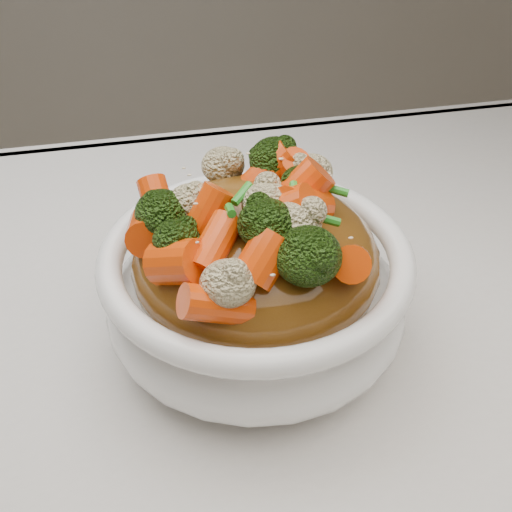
{
  "coord_description": "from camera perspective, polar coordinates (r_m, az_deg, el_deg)",
  "views": [
    {
      "loc": [
        -0.08,
        -0.3,
        1.1
      ],
      "look_at": [
        -0.0,
        0.04,
        0.83
      ],
      "focal_mm": 42.0,
      "sensor_mm": 36.0,
      "label": 1
    }
  ],
  "objects": [
    {
      "name": "sesame_seeds",
      "position": [
        0.4,
        -0.0,
        7.21
      ],
      "size": [
        0.2,
        0.2,
        0.01
      ],
      "primitive_type": null,
      "rotation": [
        0.0,
        0.0,
        -0.23
      ],
      "color": "beige",
      "rests_on": "sauce_base"
    },
    {
      "name": "sauce_base",
      "position": [
        0.44,
        -0.0,
        -0.33
      ],
      "size": [
        0.22,
        0.22,
        0.1
      ],
      "primitive_type": "ellipsoid",
      "rotation": [
        0.0,
        0.0,
        -0.23
      ],
      "color": "#613910",
      "rests_on": "bowl"
    },
    {
      "name": "cauliflower",
      "position": [
        0.4,
        -0.0,
        6.69
      ],
      "size": [
        0.22,
        0.22,
        0.04
      ],
      "primitive_type": null,
      "rotation": [
        0.0,
        0.0,
        -0.23
      ],
      "color": "beige",
      "rests_on": "sauce_base"
    },
    {
      "name": "broccoli",
      "position": [
        0.4,
        -0.0,
        6.95
      ],
      "size": [
        0.22,
        0.22,
        0.05
      ],
      "primitive_type": null,
      "rotation": [
        0.0,
        0.0,
        -0.23
      ],
      "color": "black",
      "rests_on": "sauce_base"
    },
    {
      "name": "bowl",
      "position": [
        0.46,
        -0.0,
        -3.39
      ],
      "size": [
        0.27,
        0.27,
        0.09
      ],
      "primitive_type": null,
      "rotation": [
        0.0,
        0.0,
        -0.23
      ],
      "color": "white",
      "rests_on": "tablecloth"
    },
    {
      "name": "carrots",
      "position": [
        0.4,
        -0.0,
        7.08
      ],
      "size": [
        0.22,
        0.22,
        0.05
      ],
      "primitive_type": null,
      "rotation": [
        0.0,
        0.0,
        -0.23
      ],
      "color": "#E64207",
      "rests_on": "sauce_base"
    },
    {
      "name": "tablecloth",
      "position": [
        0.48,
        1.26,
        -12.0
      ],
      "size": [
        1.2,
        0.8,
        0.04
      ],
      "primitive_type": "cube",
      "color": "silver",
      "rests_on": "dining_table"
    },
    {
      "name": "scallions",
      "position": [
        0.4,
        -0.0,
        7.21
      ],
      "size": [
        0.16,
        0.16,
        0.02
      ],
      "primitive_type": null,
      "rotation": [
        0.0,
        0.0,
        -0.23
      ],
      "color": "#25831E",
      "rests_on": "sauce_base"
    }
  ]
}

